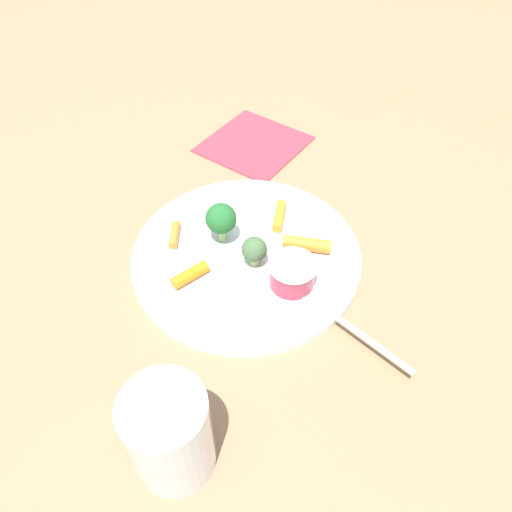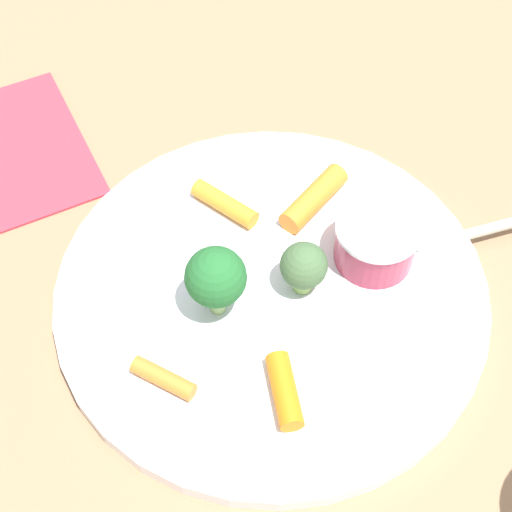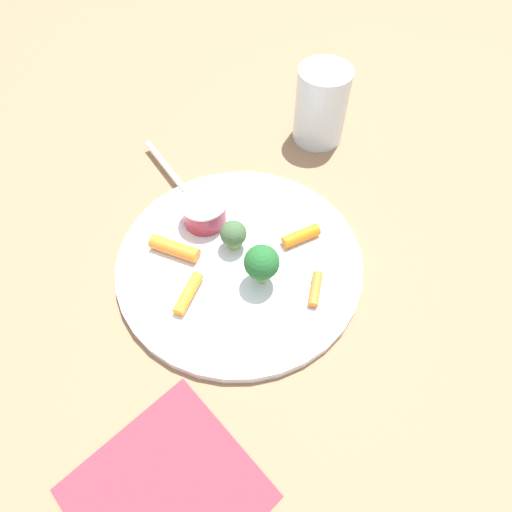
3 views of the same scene
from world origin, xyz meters
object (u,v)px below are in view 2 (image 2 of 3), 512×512
Objects in this scene: sauce_cup at (376,242)px; carrot_stick_0 at (225,204)px; broccoli_floret_0 at (304,267)px; carrot_stick_3 at (285,391)px; fork at (484,230)px; plate at (271,293)px; broccoli_floret_1 at (216,278)px; carrot_stick_1 at (314,198)px; carrot_stick_2 at (168,382)px.

carrot_stick_0 is at bearing -158.56° from sauce_cup.
carrot_stick_3 is (0.04, -0.06, -0.02)m from broccoli_floret_0.
carrot_stick_3 reaches higher than fork.
broccoli_floret_0 reaches higher than plate.
broccoli_floret_1 is (-0.05, -0.10, 0.02)m from sauce_cup.
carrot_stick_1 is at bearing 125.23° from broccoli_floret_0.
carrot_stick_3 is at bearing -55.37° from carrot_stick_1.
broccoli_floret_0 reaches higher than carrot_stick_2.
carrot_stick_1 is (0.04, 0.04, 0.00)m from carrot_stick_0.
plate is at bearing -20.35° from carrot_stick_0.
broccoli_floret_1 is 0.19m from fork.
sauce_cup reaches higher than carrot_stick_1.
carrot_stick_1 is at bearing 100.29° from carrot_stick_2.
fork is at bearing 85.24° from carrot_stick_3.
fork reaches higher than plate.
sauce_cup is at bearing 102.61° from carrot_stick_3.
carrot_stick_1 reaches higher than carrot_stick_2.
broccoli_floret_1 reaches higher than plate.
carrot_stick_3 is at bearing 38.59° from carrot_stick_2.
broccoli_floret_1 is (-0.03, -0.05, 0.01)m from broccoli_floret_0.
carrot_stick_1 is (-0.06, 0.01, -0.01)m from sauce_cup.
carrot_stick_0 is 1.10× the size of carrot_stick_3.
broccoli_floret_0 is at bearing 124.10° from carrot_stick_3.
plate is 0.03m from broccoli_floret_0.
carrot_stick_3 is 0.31× the size of fork.
carrot_stick_1 is 1.44× the size of carrot_stick_2.
broccoli_floret_0 is 0.06m from broccoli_floret_1.
broccoli_floret_0 reaches higher than carrot_stick_3.
sauce_cup is (0.03, 0.06, 0.02)m from plate.
plate is 0.07m from carrot_stick_0.
carrot_stick_3 is at bearing -12.37° from broccoli_floret_1.
carrot_stick_3 is at bearing -94.76° from fork.
carrot_stick_2 is at bearing -87.51° from plate.
broccoli_floret_0 is at bearing 61.01° from broccoli_floret_1.
carrot_stick_1 is at bearing 96.48° from broccoli_floret_1.
plate is at bearing 92.49° from carrot_stick_2.
sauce_cup is 0.05m from broccoli_floret_0.
carrot_stick_1 is (-0.04, 0.06, -0.01)m from broccoli_floret_0.
carrot_stick_0 is 0.15m from carrot_stick_3.
broccoli_floret_1 is 0.11m from carrot_stick_1.
sauce_cup reaches higher than carrot_stick_2.
fork is (0.14, 0.11, -0.00)m from carrot_stick_0.
plate is 1.89× the size of fork.
carrot_stick_0 is 0.18m from fork.
sauce_cup reaches higher than plate.
broccoli_floret_0 reaches higher than fork.
carrot_stick_3 is (0.12, -0.08, 0.00)m from carrot_stick_0.
fork is (0.02, 0.18, -0.01)m from carrot_stick_3.
fork is at bearing 37.52° from carrot_stick_0.
carrot_stick_2 is at bearing -100.03° from sauce_cup.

